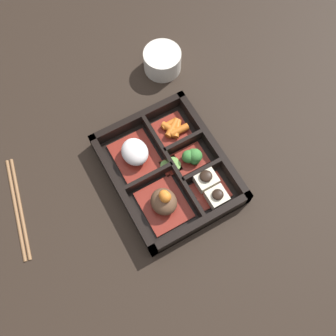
% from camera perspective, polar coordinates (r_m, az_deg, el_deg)
% --- Properties ---
extents(ground_plane, '(3.00, 3.00, 0.00)m').
position_cam_1_polar(ground_plane, '(0.81, 0.00, -0.67)').
color(ground_plane, black).
extents(bento_base, '(0.27, 0.22, 0.01)m').
position_cam_1_polar(bento_base, '(0.81, 0.00, -0.54)').
color(bento_base, black).
rests_on(bento_base, ground_plane).
extents(bento_rim, '(0.27, 0.22, 0.04)m').
position_cam_1_polar(bento_rim, '(0.80, 0.20, -0.04)').
color(bento_rim, black).
rests_on(bento_rim, ground_plane).
extents(bowl_stew, '(0.10, 0.09, 0.06)m').
position_cam_1_polar(bowl_stew, '(0.76, -0.59, -4.94)').
color(bowl_stew, maroon).
rests_on(bowl_stew, bento_base).
extents(bowl_rice, '(0.10, 0.09, 0.04)m').
position_cam_1_polar(bowl_rice, '(0.80, -4.81, 2.17)').
color(bowl_rice, maroon).
rests_on(bowl_rice, bento_base).
extents(bowl_tofu, '(0.08, 0.07, 0.04)m').
position_cam_1_polar(bowl_tofu, '(0.78, 6.18, -2.82)').
color(bowl_tofu, maroon).
rests_on(bowl_tofu, bento_base).
extents(bowl_greens, '(0.05, 0.07, 0.04)m').
position_cam_1_polar(bowl_greens, '(0.80, 3.59, 1.67)').
color(bowl_greens, maroon).
rests_on(bowl_greens, bento_base).
extents(bowl_carrots, '(0.07, 0.07, 0.02)m').
position_cam_1_polar(bowl_carrots, '(0.84, 0.75, 5.70)').
color(bowl_carrots, maroon).
rests_on(bowl_carrots, bento_base).
extents(bowl_pickles, '(0.04, 0.04, 0.01)m').
position_cam_1_polar(bowl_pickles, '(0.80, 0.55, 0.40)').
color(bowl_pickles, maroon).
rests_on(bowl_pickles, bento_base).
extents(tea_cup, '(0.09, 0.09, 0.05)m').
position_cam_1_polar(tea_cup, '(0.92, -0.83, 15.34)').
color(tea_cup, beige).
rests_on(tea_cup, ground_plane).
extents(chopsticks, '(0.22, 0.06, 0.01)m').
position_cam_1_polar(chopsticks, '(0.84, -21.01, -5.39)').
color(chopsticks, brown).
rests_on(chopsticks, ground_plane).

